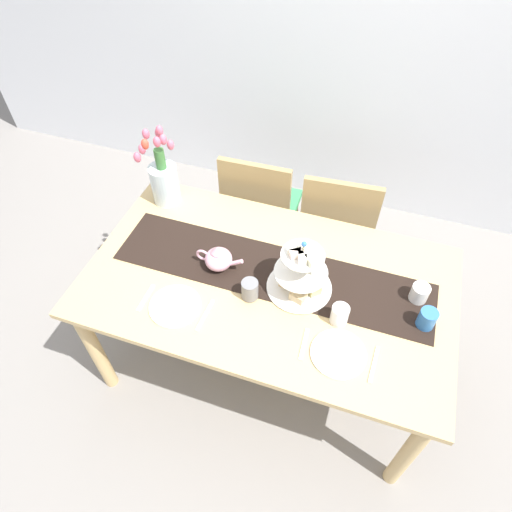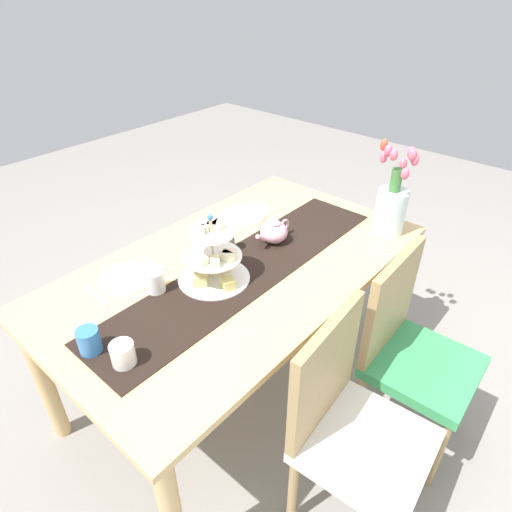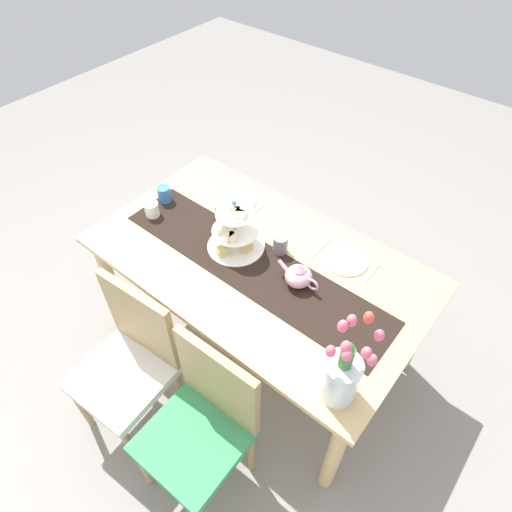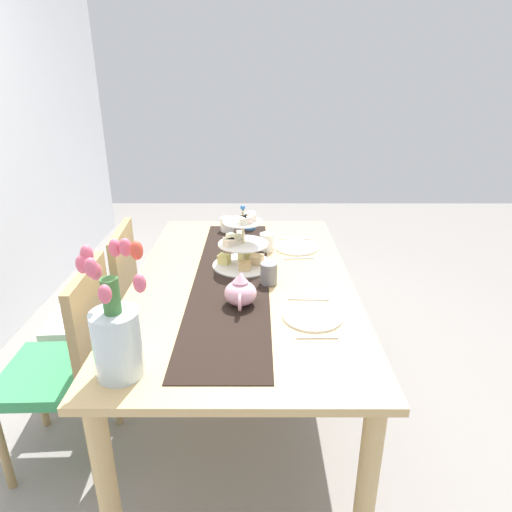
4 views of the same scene
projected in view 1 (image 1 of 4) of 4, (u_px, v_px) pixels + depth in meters
ground_plane at (266, 358)px, 2.64m from camera, size 8.00×8.00×0.00m
room_wall_rear at (351, 24)px, 2.66m from camera, size 6.00×0.08×2.60m
dining_table at (268, 292)px, 2.15m from camera, size 1.71×0.99×0.75m
chair_left at (260, 206)px, 2.77m from camera, size 0.43×0.43×0.91m
chair_right at (337, 224)px, 2.67m from camera, size 0.45×0.45×0.91m
table_runner at (272, 271)px, 2.11m from camera, size 1.52×0.34×0.00m
tiered_cake_stand at (302, 274)px, 1.97m from camera, size 0.30×0.30×0.30m
teapot at (218, 258)px, 2.09m from camera, size 0.24×0.13×0.14m
tulip_vase at (164, 178)px, 2.34m from camera, size 0.18×0.20×0.44m
cream_jug at (419, 293)px, 1.97m from camera, size 0.08×0.08×0.08m
dinner_plate_left at (175, 306)px, 1.97m from camera, size 0.23×0.23×0.01m
fork_left at (146, 298)px, 2.01m from camera, size 0.02×0.15×0.01m
knife_left at (205, 315)px, 1.94m from camera, size 0.02×0.17×0.01m
dinner_plate_right at (338, 354)px, 1.82m from camera, size 0.23×0.23×0.01m
fork_right at (304, 344)px, 1.85m from camera, size 0.02×0.15×0.01m
knife_right at (374, 364)px, 1.79m from camera, size 0.02×0.17×0.01m
mug_grey at (250, 289)px, 1.98m from camera, size 0.08×0.08×0.09m
mug_white_text at (340, 315)px, 1.89m from camera, size 0.08×0.08×0.09m
mug_orange at (427, 319)px, 1.88m from camera, size 0.08×0.08×0.09m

